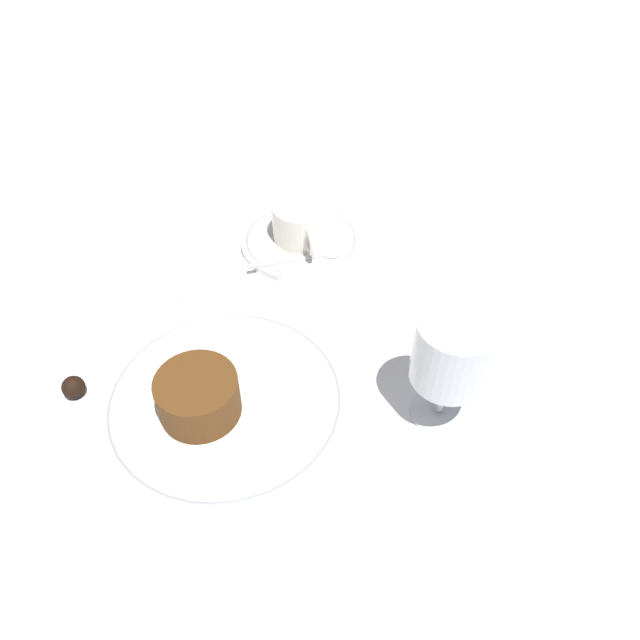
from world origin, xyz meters
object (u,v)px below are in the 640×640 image
object	(u,v)px
fork	(222,293)
dinner_plate	(226,401)
wine_glass	(451,356)
coffee_cup	(302,220)
dessert_cake	(198,396)

from	to	relation	value
fork	dinner_plate	bearing A→B (deg)	-5.87
wine_glass	fork	world-z (taller)	wine_glass
dinner_plate	fork	size ratio (longest dim) A/B	1.43
dinner_plate	coffee_cup	bearing A→B (deg)	151.12
dinner_plate	dessert_cake	distance (m)	0.04
coffee_cup	fork	bearing A→B (deg)	-57.32
wine_glass	dinner_plate	bearing A→B (deg)	-105.48
dinner_plate	coffee_cup	distance (m)	0.28
fork	dessert_cake	world-z (taller)	dessert_cake
wine_glass	fork	distance (m)	0.31
dinner_plate	wine_glass	size ratio (longest dim) A/B	1.93
coffee_cup	fork	size ratio (longest dim) A/B	0.58
fork	dessert_cake	bearing A→B (deg)	-13.48
wine_glass	fork	size ratio (longest dim) A/B	0.74
wine_glass	fork	xyz separation A→B (m)	(-0.23, -0.19, -0.09)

